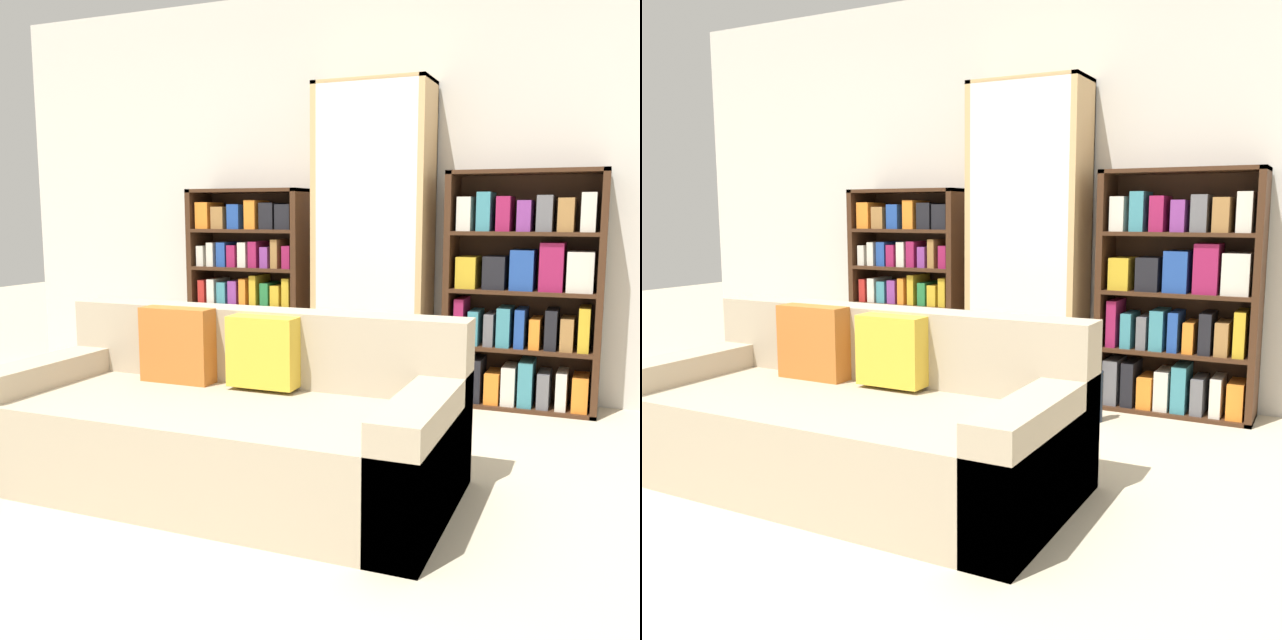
% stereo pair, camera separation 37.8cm
% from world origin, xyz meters
% --- Properties ---
extents(ground_plane, '(16.00, 16.00, 0.00)m').
position_xyz_m(ground_plane, '(0.00, 0.00, 0.00)').
color(ground_plane, beige).
extents(wall_back, '(6.21, 0.06, 2.70)m').
position_xyz_m(wall_back, '(0.00, 2.50, 1.35)').
color(wall_back, beige).
rests_on(wall_back, ground).
extents(couch, '(2.03, 0.95, 0.76)m').
position_xyz_m(couch, '(-0.23, 0.48, 0.27)').
color(couch, tan).
rests_on(couch, ground).
extents(bookshelf_left, '(0.85, 0.32, 1.37)m').
position_xyz_m(bookshelf_left, '(-1.05, 2.29, 0.66)').
color(bookshelf_left, '#3D2314').
rests_on(bookshelf_left, ground).
extents(display_cabinet, '(0.75, 0.36, 2.04)m').
position_xyz_m(display_cabinet, '(-0.13, 2.28, 1.01)').
color(display_cabinet, tan).
rests_on(display_cabinet, ground).
extents(bookshelf_right, '(0.93, 0.32, 1.46)m').
position_xyz_m(bookshelf_right, '(0.83, 2.29, 0.69)').
color(bookshelf_right, '#3D2314').
rests_on(bookshelf_right, ground).
extents(wine_bottle, '(0.07, 0.07, 0.39)m').
position_xyz_m(wine_bottle, '(0.48, 1.88, 0.16)').
color(wine_bottle, '#192333').
rests_on(wine_bottle, ground).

